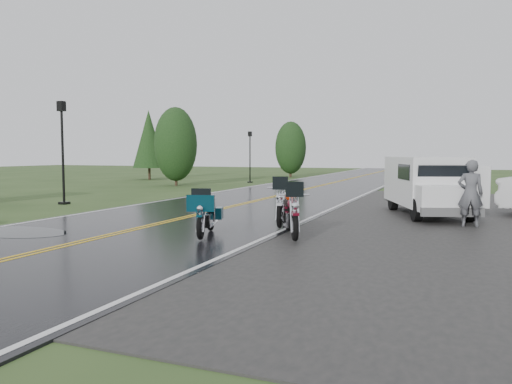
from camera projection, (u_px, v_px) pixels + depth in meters
ground at (133, 231)px, 13.52m from camera, size 120.00×120.00×0.00m
road at (265, 199)px, 22.76m from camera, size 8.00×100.00×0.04m
motorcycle_red at (295, 215)px, 11.54m from camera, size 1.68×2.45×1.36m
motorcycle_teal at (200, 217)px, 11.75m from camera, size 1.36×2.21×1.23m
motorcycle_silver at (280, 205)px, 13.58m from camera, size 1.37×2.49×1.39m
van_white at (417, 189)px, 15.13m from camera, size 3.54×5.51×2.03m
person_at_van at (470, 194)px, 14.07m from camera, size 0.73×0.51×1.89m
lamp_post_near_left at (63, 152)px, 20.48m from camera, size 0.37×0.37×4.28m
lamp_post_far_left at (250, 157)px, 35.71m from camera, size 0.32×0.32×3.71m
tree_left_mid at (176, 152)px, 32.36m from camera, size 2.79×2.79×4.36m
tree_left_far at (291, 153)px, 44.19m from camera, size 2.74×2.74×4.21m
pine_left_far at (149, 146)px, 40.02m from camera, size 2.61×2.61×5.43m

